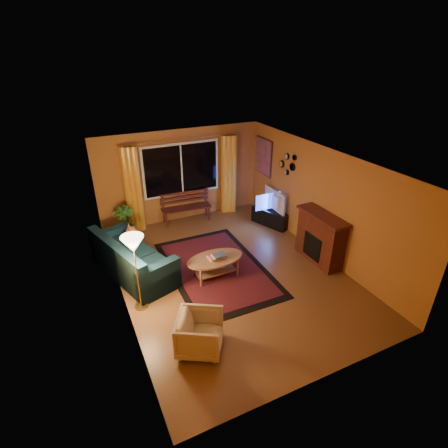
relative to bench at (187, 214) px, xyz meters
name	(u,v)px	position (x,y,z in m)	size (l,w,h in m)	color
floor	(230,273)	(-0.01, -2.74, -0.21)	(4.50, 6.00, 0.02)	brown
ceiling	(231,160)	(-0.01, -2.74, 2.31)	(4.50, 6.00, 0.02)	white
wall_back	(181,176)	(-0.01, 0.27, 1.05)	(4.50, 0.02, 2.50)	#B87332
wall_left	(115,246)	(-2.27, -2.74, 1.05)	(0.02, 6.00, 2.50)	#B87332
wall_right	(320,202)	(2.25, -2.74, 1.05)	(0.02, 6.00, 2.50)	#B87332
window	(182,169)	(-0.01, 0.20, 1.25)	(2.00, 0.02, 1.30)	black
curtain_rod	(180,140)	(-0.01, 0.16, 2.05)	(0.03, 0.03, 3.20)	#BF8C3F
curtain_left	(133,190)	(-1.36, 0.14, 0.92)	(0.36, 0.36, 2.24)	#F5A128
curtain_right	(228,175)	(1.34, 0.14, 0.92)	(0.36, 0.36, 2.24)	#F5A128
bench	(187,214)	(0.00, 0.00, 0.00)	(1.35, 0.40, 0.41)	#431A16
potted_plant	(125,223)	(-1.74, -0.31, 0.25)	(0.50, 0.50, 0.90)	#235B1E
sofa	(133,256)	(-1.87, -1.88, 0.23)	(0.92, 2.16, 0.87)	#0B2230
dog	(129,237)	(-1.82, -1.40, 0.44)	(0.29, 0.39, 0.43)	brown
armchair	(200,331)	(-1.37, -4.43, 0.16)	(0.70, 0.65, 0.72)	beige
floor_lamp	(137,274)	(-2.01, -3.02, 0.56)	(0.25, 0.25, 1.52)	#BF8C3F
rug	(216,268)	(-0.22, -2.47, -0.19)	(1.99, 3.14, 0.02)	#6F0E00
coffee_table	(215,267)	(-0.34, -2.70, 0.02)	(1.23, 1.23, 0.45)	#976B4A
tv_console	(271,217)	(1.99, -1.17, 0.02)	(0.35, 1.06, 0.44)	black
television	(272,201)	(1.99, -1.17, 0.51)	(0.95, 0.12, 0.55)	black
fireplace	(320,239)	(2.04, -3.14, 0.35)	(0.40, 1.20, 1.10)	maroon
mirror_cluster	(287,163)	(2.20, -1.44, 1.60)	(0.06, 0.60, 0.56)	black
painting	(263,157)	(2.21, -0.29, 1.45)	(0.04, 0.76, 0.96)	#EA5628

